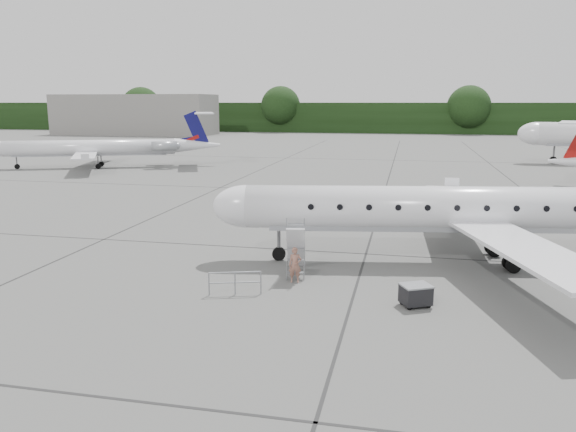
# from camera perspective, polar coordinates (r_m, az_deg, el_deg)

# --- Properties ---
(ground) EXTENTS (320.00, 320.00, 0.00)m
(ground) POSITION_cam_1_polar(r_m,az_deg,el_deg) (24.53, 15.21, -8.13)
(ground) COLOR #5F5F5C
(ground) RESTS_ON ground
(treeline) EXTENTS (260.00, 4.00, 8.00)m
(treeline) POSITION_cam_1_polar(r_m,az_deg,el_deg) (153.18, 12.93, 9.67)
(treeline) COLOR black
(treeline) RESTS_ON ground
(terminal_building) EXTENTS (40.00, 14.00, 10.00)m
(terminal_building) POSITION_cam_1_polar(r_m,az_deg,el_deg) (149.73, -15.27, 9.90)
(terminal_building) COLOR slate
(terminal_building) RESTS_ON ground
(main_regional_jet) EXTENTS (33.91, 26.88, 7.86)m
(main_regional_jet) POSITION_cam_1_polar(r_m,az_deg,el_deg) (29.67, 19.37, 2.81)
(main_regional_jet) COLOR silver
(main_regional_jet) RESTS_ON ground
(airstair) EXTENTS (1.22, 2.39, 2.46)m
(airstair) POSITION_cam_1_polar(r_m,az_deg,el_deg) (26.71, 0.82, -3.35)
(airstair) COLOR silver
(airstair) RESTS_ON ground
(passenger) EXTENTS (0.66, 0.51, 1.62)m
(passenger) POSITION_cam_1_polar(r_m,az_deg,el_deg) (25.58, 0.73, -4.99)
(passenger) COLOR #895A4B
(passenger) RESTS_ON ground
(safety_railing) EXTENTS (2.12, 0.73, 1.00)m
(safety_railing) POSITION_cam_1_polar(r_m,az_deg,el_deg) (24.12, -5.40, -6.85)
(safety_railing) COLOR gray
(safety_railing) RESTS_ON ground
(baggage_cart) EXTENTS (1.40, 1.31, 0.96)m
(baggage_cart) POSITION_cam_1_polar(r_m,az_deg,el_deg) (23.31, 12.84, -7.81)
(baggage_cart) COLOR black
(baggage_cart) RESTS_ON ground
(bg_regional_left) EXTENTS (31.55, 27.45, 6.92)m
(bg_regional_left) POSITION_cam_1_polar(r_m,az_deg,el_deg) (74.72, -19.45, 7.29)
(bg_regional_left) COLOR silver
(bg_regional_left) RESTS_ON ground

